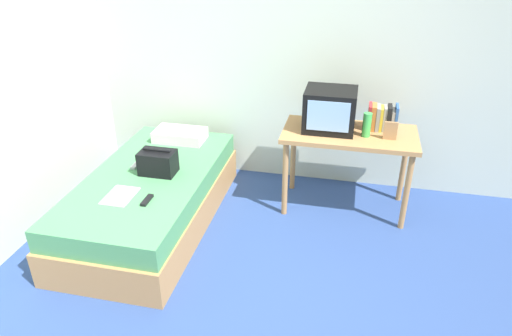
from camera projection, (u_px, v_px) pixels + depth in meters
ground_plane at (242, 304)px, 3.27m from camera, size 8.00×8.00×0.00m
wall_back at (292, 51)px, 4.40m from camera, size 5.20×0.10×2.60m
bed at (152, 199)px, 4.07m from camera, size 1.00×2.00×0.48m
desk at (349, 142)px, 4.10m from camera, size 1.16×0.60×0.76m
tv at (330, 110)px, 4.03m from camera, size 0.44×0.39×0.36m
water_bottle at (367, 125)px, 3.93m from camera, size 0.07×0.07×0.21m
book_row at (382, 118)px, 4.06m from camera, size 0.25×0.16×0.23m
picture_frame at (390, 131)px, 3.88m from camera, size 0.11×0.02×0.16m
pillow at (180, 135)px, 4.56m from camera, size 0.49×0.29×0.11m
handbag at (158, 162)px, 3.93m from camera, size 0.30×0.20×0.23m
magazine at (120, 196)px, 3.64m from camera, size 0.21×0.29×0.01m
remote_dark at (147, 200)px, 3.57m from camera, size 0.04×0.16×0.02m
remote_silver at (136, 165)px, 4.08m from camera, size 0.04×0.14×0.02m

